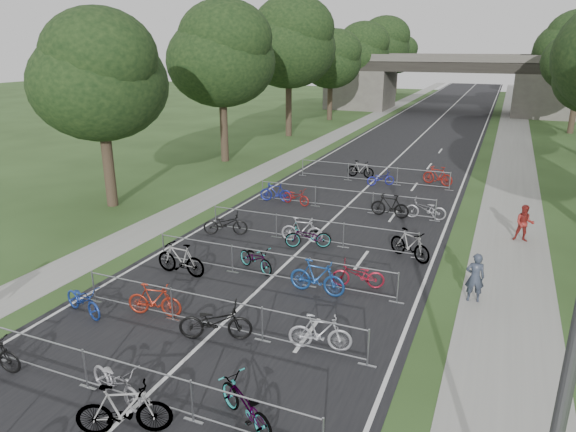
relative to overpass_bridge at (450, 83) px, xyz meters
name	(u,v)px	position (x,y,z in m)	size (l,w,h in m)	color
road	(429,128)	(0.00, -15.00, -3.53)	(11.00, 140.00, 0.01)	black
sidewalk_right	(514,133)	(8.00, -15.00, -3.53)	(3.00, 140.00, 0.01)	gray
sidewalk_left	(359,124)	(-7.50, -15.00, -3.53)	(2.00, 140.00, 0.01)	gray
lane_markings	(429,128)	(0.00, -15.00, -3.53)	(0.12, 140.00, 0.00)	silver
overpass_bridge	(450,83)	(0.00, 0.00, 0.00)	(31.00, 8.00, 7.05)	#4F4B47
lamppost	(573,369)	(8.33, -63.00, 0.75)	(0.61, 0.65, 8.21)	#4C4C51
tree_left_0	(99,79)	(-11.39, -49.07, 2.96)	(6.72, 6.72, 10.25)	#33261C
tree_left_1	(222,57)	(-11.39, -37.07, 3.77)	(7.56, 7.56, 11.53)	#33261C
tree_left_2	(289,45)	(-11.39, -25.07, 4.58)	(8.40, 8.40, 12.81)	#33261C
tree_left_3	(332,61)	(-11.39, -13.07, 2.96)	(6.72, 6.72, 10.25)	#33261C
tree_left_4	(361,52)	(-11.39, -1.07, 3.77)	(7.56, 7.56, 11.53)	#33261C
tree_right_4	(573,47)	(13.11, -1.07, 4.37)	(8.18, 8.18, 12.47)	#33261C
tree_left_5	(382,45)	(-11.39, 10.93, 4.58)	(8.40, 8.40, 12.81)	#33261C
tree_right_5	(562,62)	(13.11, 10.93, 2.41)	(6.16, 6.16, 9.39)	#33261C
tree_left_6	(398,55)	(-11.39, 22.93, 2.96)	(6.72, 6.72, 10.25)	#33261C
tree_right_6	(557,53)	(13.11, 22.93, 3.39)	(7.17, 7.17, 10.93)	#33261C
barrier_row_1	(136,384)	(0.00, -61.40, -2.99)	(9.70, 0.08, 1.10)	#93969A
barrier_row_2	(215,314)	(0.00, -57.80, -2.99)	(9.70, 0.08, 1.10)	#93969A
barrier_row_3	(270,265)	(0.00, -54.00, -2.99)	(9.70, 0.08, 1.10)	#93969A
barrier_row_4	(309,230)	(0.00, -50.00, -2.99)	(9.70, 0.08, 1.10)	#93969A
barrier_row_5	(344,200)	(0.00, -45.00, -2.99)	(9.70, 0.08, 1.10)	#93969A
barrier_row_6	(372,174)	(0.00, -39.00, -2.99)	(9.70, 0.08, 1.10)	#93969A
bike_5	(116,382)	(-0.52, -61.47, -3.02)	(0.68, 1.94, 1.02)	#98969D
bike_6	(124,410)	(0.39, -62.29, -2.91)	(0.58, 2.07, 1.24)	#93969A
bike_7	(245,405)	(2.66, -61.01, -3.02)	(0.69, 1.97, 1.03)	#93969A
bike_8	(83,300)	(-4.30, -58.59, -3.04)	(0.65, 1.87, 0.98)	navy
bike_9	(154,300)	(-2.19, -57.79, -3.00)	(0.51, 1.79, 1.07)	#9F2817
bike_10	(216,322)	(0.25, -58.22, -2.98)	(0.74, 2.12, 1.11)	black
bike_11	(320,333)	(3.19, -57.58, -3.00)	(0.50, 1.79, 1.07)	#AAACB2
bike_12	(181,259)	(-3.18, -54.91, -2.92)	(0.58, 2.06, 1.24)	#93969A
bike_13	(256,258)	(-0.80, -53.50, -3.04)	(0.65, 1.86, 0.98)	#93969A
bike_14	(317,277)	(1.95, -54.39, -2.93)	(0.57, 2.01, 1.21)	navy
bike_15	(358,275)	(3.11, -53.40, -3.05)	(0.64, 1.82, 0.96)	maroon
bike_16	(225,224)	(-3.76, -50.57, -3.02)	(0.69, 1.97, 1.04)	black
bike_17	(302,230)	(-0.29, -50.08, -2.98)	(0.52, 1.83, 1.10)	#A1A1A8
bike_18	(308,237)	(0.19, -50.61, -3.03)	(0.67, 1.93, 1.01)	#93969A
bike_19	(410,245)	(4.30, -50.14, -2.93)	(0.57, 2.00, 1.20)	#93969A
bike_20	(276,192)	(-3.81, -45.00, -3.00)	(0.50, 1.76, 1.06)	navy
bike_21	(296,197)	(-2.60, -45.10, -3.09)	(0.59, 1.70, 0.89)	maroon
bike_22	(390,206)	(2.44, -45.22, -2.96)	(0.54, 1.92, 1.15)	black
bike_23	(426,209)	(4.12, -44.88, -3.02)	(0.68, 1.94, 1.02)	gray
bike_25	(361,169)	(-1.01, -38.02, -3.00)	(0.51, 1.79, 1.08)	#93969A
bike_26	(381,178)	(0.63, -39.46, -3.09)	(0.59, 1.69, 0.89)	#1C1E9A
bike_27	(438,176)	(3.78, -38.01, -2.96)	(0.54, 1.91, 1.15)	maroon
pedestrian_a	(475,278)	(6.88, -52.87, -2.69)	(0.61, 0.40, 1.69)	#2E3545
pedestrian_b	(524,224)	(8.45, -46.27, -2.73)	(0.78, 0.61, 1.61)	maroon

